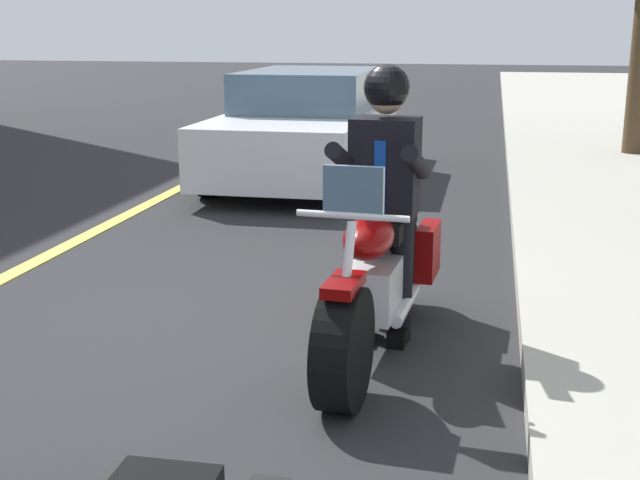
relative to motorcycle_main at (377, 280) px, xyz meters
The scene contains 4 objects.
ground_plane 1.22m from the motorcycle_main, 98.94° to the right, with size 80.00×80.00×0.00m, color #28282B.
motorcycle_main is the anchor object (origin of this frame).
rider_main 0.61m from the motorcycle_main, behind, with size 0.64×0.57×1.74m.
car_dark 6.06m from the motorcycle_main, 163.50° to the right, with size 4.60×1.92×1.40m.
Camera 1 is at (4.96, 1.76, 1.96)m, focal length 46.23 mm.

